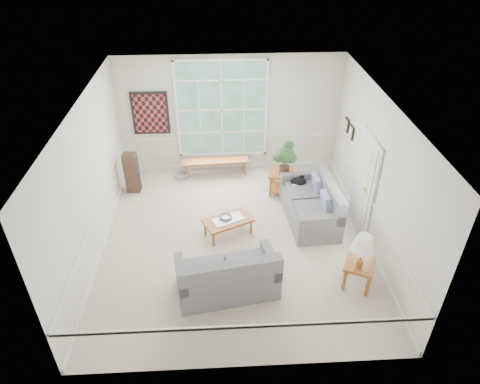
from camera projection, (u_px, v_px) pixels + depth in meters
name	position (u px, v px, depth m)	size (l,w,h in m)	color
floor	(236.00, 239.00, 8.99)	(5.50, 6.00, 0.01)	#BDAE9E
ceiling	(235.00, 104.00, 7.32)	(5.50, 6.00, 0.02)	white
wall_back	(230.00, 115.00, 10.64)	(5.50, 0.02, 3.00)	silver
wall_front	(246.00, 298.00, 5.67)	(5.50, 0.02, 3.00)	silver
wall_left	(89.00, 183.00, 8.03)	(0.02, 6.00, 3.00)	silver
wall_right	(377.00, 174.00, 8.28)	(0.02, 6.00, 3.00)	silver
window_back	(222.00, 110.00, 10.51)	(2.30, 0.08, 2.40)	white
entry_door	(362.00, 178.00, 9.03)	(0.08, 0.90, 2.10)	white
door_sidelight	(372.00, 190.00, 8.45)	(0.08, 0.26, 1.90)	white
wall_art	(150.00, 113.00, 10.46)	(0.90, 0.06, 1.10)	maroon
wall_frame_near	(351.00, 132.00, 9.70)	(0.04, 0.26, 0.32)	black
wall_frame_far	(346.00, 125.00, 10.03)	(0.04, 0.26, 0.32)	black
loveseat_right	(310.00, 201.00, 9.29)	(0.95, 1.84, 1.00)	slate
loveseat_front	(227.00, 270.00, 7.55)	(1.77, 0.92, 0.96)	slate
coffee_table	(228.00, 226.00, 9.04)	(1.00, 0.55, 0.37)	#924E1D
pewter_bowl	(226.00, 216.00, 8.96)	(0.31, 0.31, 0.08)	#959499
window_bench	(215.00, 167.00, 11.06)	(1.70, 0.33, 0.40)	#924E1D
end_table	(281.00, 182.00, 10.30)	(0.57, 0.57, 0.57)	#924E1D
houseplant	(285.00, 158.00, 9.85)	(0.48, 0.48, 0.83)	#274C26
side_table	(358.00, 274.00, 7.76)	(0.51, 0.51, 0.52)	#924E1D
table_lamp	(362.00, 252.00, 7.36)	(0.40, 0.40, 0.70)	white
pet_bed	(182.00, 175.00, 11.01)	(0.38, 0.38, 0.11)	gray
floor_speaker	(132.00, 173.00, 10.23)	(0.32, 0.25, 1.02)	#422A1E
cat	(298.00, 181.00, 9.76)	(0.37, 0.26, 0.17)	black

